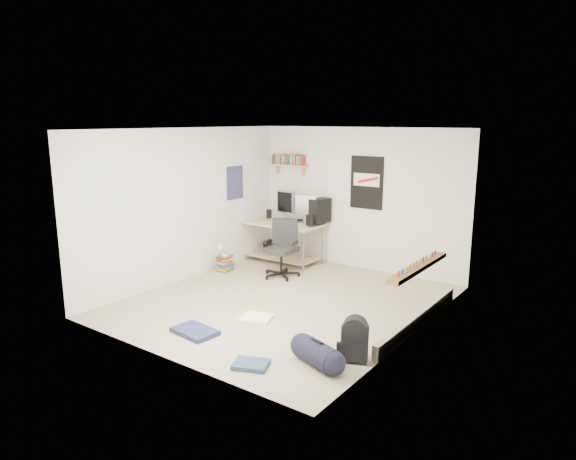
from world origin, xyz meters
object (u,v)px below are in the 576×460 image
Objects in this scene: desk at (277,242)px; book_stack at (225,263)px; office_chair at (281,249)px; backpack at (355,343)px; duffel_bag at (317,354)px.

desk is 3.75× the size of book_stack.
office_chair is 2.47× the size of backpack.
duffel_bag is 1.18× the size of book_stack.
backpack is 0.87× the size of book_stack.
duffel_bag is at bearing -32.06° from book_stack.
desk is 0.99m from office_chair.
desk is 4.20m from backpack.
backpack reaches higher than book_stack.
office_chair is 3.29m from duffel_bag.
duffel_bag reaches higher than book_stack.
office_chair reaches higher than backpack.
desk is 4.33× the size of backpack.
book_stack is at bearing -179.56° from office_chair.
office_chair is (0.64, -0.74, 0.12)m from desk.
office_chair is 3.24m from backpack.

